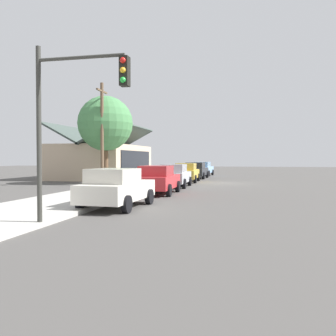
{
  "coord_description": "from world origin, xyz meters",
  "views": [
    {
      "loc": [
        -29.29,
        -2.3,
        2.0
      ],
      "look_at": [
        -1.6,
        3.88,
        1.24
      ],
      "focal_mm": 38.89,
      "sensor_mm": 36.0,
      "label": 1
    }
  ],
  "objects_px": {
    "fire_hydrant_red": "(135,184)",
    "car_charcoal": "(196,170)",
    "car_ivory": "(117,188)",
    "car_silver": "(175,175)",
    "car_cherry": "(158,180)",
    "car_skyblue": "(203,169)",
    "utility_pole_wooden": "(102,132)",
    "shade_tree": "(105,124)",
    "traffic_light_main": "(72,105)",
    "car_mustard": "(187,172)"
  },
  "relations": [
    {
      "from": "shade_tree",
      "to": "traffic_light_main",
      "type": "xyz_separation_m",
      "value": [
        -17.45,
        -6.2,
        -1.22
      ]
    },
    {
      "from": "utility_pole_wooden",
      "to": "fire_hydrant_red",
      "type": "relative_size",
      "value": 10.56
    },
    {
      "from": "fire_hydrant_red",
      "to": "car_cherry",
      "type": "bearing_deg",
      "value": -109.67
    },
    {
      "from": "utility_pole_wooden",
      "to": "car_silver",
      "type": "bearing_deg",
      "value": -92.21
    },
    {
      "from": "car_mustard",
      "to": "fire_hydrant_red",
      "type": "xyz_separation_m",
      "value": [
        -9.98,
        1.36,
        -0.32
      ]
    },
    {
      "from": "car_mustard",
      "to": "car_skyblue",
      "type": "bearing_deg",
      "value": -2.33
    },
    {
      "from": "car_silver",
      "to": "fire_hydrant_red",
      "type": "bearing_deg",
      "value": 160.89
    },
    {
      "from": "car_charcoal",
      "to": "traffic_light_main",
      "type": "height_order",
      "value": "traffic_light_main"
    },
    {
      "from": "car_cherry",
      "to": "traffic_light_main",
      "type": "bearing_deg",
      "value": 179.77
    },
    {
      "from": "car_mustard",
      "to": "traffic_light_main",
      "type": "relative_size",
      "value": 0.93
    },
    {
      "from": "car_silver",
      "to": "traffic_light_main",
      "type": "xyz_separation_m",
      "value": [
        -15.32,
        -0.21,
        2.68
      ]
    },
    {
      "from": "traffic_light_main",
      "to": "fire_hydrant_red",
      "type": "bearing_deg",
      "value": 8.72
    },
    {
      "from": "car_ivory",
      "to": "fire_hydrant_red",
      "type": "relative_size",
      "value": 6.19
    },
    {
      "from": "car_ivory",
      "to": "utility_pole_wooden",
      "type": "relative_size",
      "value": 0.59
    },
    {
      "from": "car_cherry",
      "to": "car_mustard",
      "type": "distance_m",
      "value": 10.53
    },
    {
      "from": "car_silver",
      "to": "car_mustard",
      "type": "distance_m",
      "value": 5.48
    },
    {
      "from": "utility_pole_wooden",
      "to": "fire_hydrant_red",
      "type": "height_order",
      "value": "utility_pole_wooden"
    },
    {
      "from": "car_skyblue",
      "to": "utility_pole_wooden",
      "type": "height_order",
      "value": "utility_pole_wooden"
    },
    {
      "from": "car_cherry",
      "to": "utility_pole_wooden",
      "type": "relative_size",
      "value": 0.58
    },
    {
      "from": "fire_hydrant_red",
      "to": "car_charcoal",
      "type": "bearing_deg",
      "value": -4.93
    },
    {
      "from": "car_cherry",
      "to": "shade_tree",
      "type": "bearing_deg",
      "value": 39.14
    },
    {
      "from": "car_ivory",
      "to": "shade_tree",
      "type": "xyz_separation_m",
      "value": [
        13.07,
        5.85,
        3.9
      ]
    },
    {
      "from": "car_ivory",
      "to": "car_mustard",
      "type": "distance_m",
      "value": 16.41
    },
    {
      "from": "car_ivory",
      "to": "car_cherry",
      "type": "height_order",
      "value": "same"
    },
    {
      "from": "car_ivory",
      "to": "car_charcoal",
      "type": "distance_m",
      "value": 22.09
    },
    {
      "from": "car_silver",
      "to": "car_mustard",
      "type": "bearing_deg",
      "value": -0.24
    },
    {
      "from": "car_mustard",
      "to": "traffic_light_main",
      "type": "height_order",
      "value": "traffic_light_main"
    },
    {
      "from": "traffic_light_main",
      "to": "car_ivory",
      "type": "bearing_deg",
      "value": 4.48
    },
    {
      "from": "fire_hydrant_red",
      "to": "utility_pole_wooden",
      "type": "bearing_deg",
      "value": 40.34
    },
    {
      "from": "car_skyblue",
      "to": "car_ivory",
      "type": "bearing_deg",
      "value": -177.37
    },
    {
      "from": "car_cherry",
      "to": "utility_pole_wooden",
      "type": "xyz_separation_m",
      "value": [
        5.25,
        5.52,
        3.11
      ]
    },
    {
      "from": "car_skyblue",
      "to": "car_charcoal",
      "type": "bearing_deg",
      "value": -177.22
    },
    {
      "from": "car_ivory",
      "to": "shade_tree",
      "type": "height_order",
      "value": "shade_tree"
    },
    {
      "from": "car_charcoal",
      "to": "car_silver",
      "type": "bearing_deg",
      "value": -178.6
    },
    {
      "from": "car_silver",
      "to": "car_skyblue",
      "type": "relative_size",
      "value": 0.89
    },
    {
      "from": "car_silver",
      "to": "traffic_light_main",
      "type": "height_order",
      "value": "traffic_light_main"
    },
    {
      "from": "car_mustard",
      "to": "car_skyblue",
      "type": "xyz_separation_m",
      "value": [
        11.52,
        0.02,
        0.0
      ]
    },
    {
      "from": "car_cherry",
      "to": "car_charcoal",
      "type": "relative_size",
      "value": 0.92
    },
    {
      "from": "car_ivory",
      "to": "shade_tree",
      "type": "distance_m",
      "value": 14.84
    },
    {
      "from": "car_ivory",
      "to": "traffic_light_main",
      "type": "distance_m",
      "value": 5.15
    },
    {
      "from": "car_charcoal",
      "to": "car_skyblue",
      "type": "distance_m",
      "value": 5.84
    },
    {
      "from": "car_silver",
      "to": "shade_tree",
      "type": "distance_m",
      "value": 7.46
    },
    {
      "from": "fire_hydrant_red",
      "to": "car_skyblue",
      "type": "bearing_deg",
      "value": -3.57
    },
    {
      "from": "car_silver",
      "to": "car_skyblue",
      "type": "height_order",
      "value": "same"
    },
    {
      "from": "car_charcoal",
      "to": "fire_hydrant_red",
      "type": "relative_size",
      "value": 6.7
    },
    {
      "from": "car_charcoal",
      "to": "shade_tree",
      "type": "xyz_separation_m",
      "value": [
        -9.02,
        5.89,
        3.89
      ]
    },
    {
      "from": "shade_tree",
      "to": "utility_pole_wooden",
      "type": "height_order",
      "value": "utility_pole_wooden"
    },
    {
      "from": "shade_tree",
      "to": "fire_hydrant_red",
      "type": "bearing_deg",
      "value": -145.65
    },
    {
      "from": "car_ivory",
      "to": "car_silver",
      "type": "relative_size",
      "value": 1.01
    },
    {
      "from": "car_ivory",
      "to": "fire_hydrant_red",
      "type": "xyz_separation_m",
      "value": [
        6.43,
        1.32,
        -0.32
      ]
    }
  ]
}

